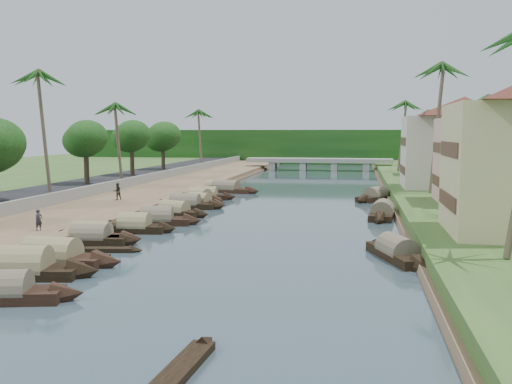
% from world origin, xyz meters
% --- Properties ---
extents(ground, '(220.00, 220.00, 0.00)m').
position_xyz_m(ground, '(0.00, 0.00, 0.00)').
color(ground, '#364851').
rests_on(ground, ground).
extents(left_bank, '(10.00, 180.00, 0.80)m').
position_xyz_m(left_bank, '(-16.00, 20.00, 0.40)').
color(left_bank, brown).
rests_on(left_bank, ground).
extents(right_bank, '(16.00, 180.00, 1.20)m').
position_xyz_m(right_bank, '(19.00, 20.00, 0.60)').
color(right_bank, '#315321').
rests_on(right_bank, ground).
extents(road, '(8.00, 180.00, 1.40)m').
position_xyz_m(road, '(-24.50, 20.00, 0.70)').
color(road, black).
rests_on(road, ground).
extents(retaining_wall, '(0.40, 180.00, 1.10)m').
position_xyz_m(retaining_wall, '(-20.20, 20.00, 1.35)').
color(retaining_wall, gray).
rests_on(retaining_wall, left_bank).
extents(treeline, '(120.00, 14.00, 8.00)m').
position_xyz_m(treeline, '(0.00, 100.00, 4.00)').
color(treeline, '#113B10').
rests_on(treeline, ground).
extents(bridge, '(28.00, 4.00, 2.40)m').
position_xyz_m(bridge, '(0.00, 72.00, 1.72)').
color(bridge, gray).
rests_on(bridge, ground).
extents(building_mid, '(14.11, 14.11, 9.70)m').
position_xyz_m(building_mid, '(19.99, 14.00, 6.13)').
color(building_mid, '#D39D95').
rests_on(building_mid, right_bank).
extents(building_far, '(15.59, 15.59, 10.20)m').
position_xyz_m(building_far, '(18.99, 28.00, 6.38)').
color(building_far, beige).
rests_on(building_far, right_bank).
extents(building_distant, '(12.62, 12.62, 9.20)m').
position_xyz_m(building_distant, '(19.99, 48.00, 5.88)').
color(building_distant, tan).
rests_on(building_distant, right_bank).
extents(sampan_0, '(7.68, 3.21, 2.01)m').
position_xyz_m(sampan_0, '(-8.05, -16.91, 0.41)').
color(sampan_0, black).
rests_on(sampan_0, ground).
extents(sampan_1, '(8.55, 3.18, 2.45)m').
position_xyz_m(sampan_1, '(-9.62, -12.80, 0.42)').
color(sampan_1, black).
rests_on(sampan_1, ground).
extents(sampan_2, '(8.88, 2.26, 2.31)m').
position_xyz_m(sampan_2, '(-9.57, -9.90, 0.42)').
color(sampan_2, black).
rests_on(sampan_2, ground).
extents(sampan_3, '(7.07, 2.05, 1.92)m').
position_xyz_m(sampan_3, '(-10.07, -4.16, 0.41)').
color(sampan_3, black).
rests_on(sampan_3, ground).
extents(sampan_4, '(7.27, 2.12, 2.07)m').
position_xyz_m(sampan_4, '(-10.23, -3.59, 0.41)').
color(sampan_4, black).
rests_on(sampan_4, ground).
extents(sampan_5, '(6.63, 2.13, 2.11)m').
position_xyz_m(sampan_5, '(-8.97, 0.80, 0.41)').
color(sampan_5, black).
rests_on(sampan_5, ground).
extents(sampan_6, '(7.61, 3.21, 2.22)m').
position_xyz_m(sampan_6, '(-8.50, 4.34, 0.42)').
color(sampan_6, black).
rests_on(sampan_6, ground).
extents(sampan_7, '(7.30, 3.14, 1.95)m').
position_xyz_m(sampan_7, '(-8.67, 9.30, 0.41)').
color(sampan_7, black).
rests_on(sampan_7, ground).
extents(sampan_8, '(6.24, 3.08, 1.93)m').
position_xyz_m(sampan_8, '(-8.29, 16.19, 0.41)').
color(sampan_8, black).
rests_on(sampan_8, ground).
extents(sampan_9, '(8.27, 1.85, 2.11)m').
position_xyz_m(sampan_9, '(-9.22, 14.35, 0.41)').
color(sampan_9, black).
rests_on(sampan_9, ground).
extents(sampan_10, '(7.18, 4.74, 2.04)m').
position_xyz_m(sampan_10, '(-9.46, 20.06, 0.41)').
color(sampan_10, black).
rests_on(sampan_10, ground).
extents(sampan_11, '(6.92, 1.85, 2.01)m').
position_xyz_m(sampan_11, '(-9.17, 22.10, 0.41)').
color(sampan_11, black).
rests_on(sampan_11, ground).
extents(sampan_12, '(9.63, 4.46, 2.26)m').
position_xyz_m(sampan_12, '(-8.67, 29.84, 0.42)').
color(sampan_12, black).
rests_on(sampan_12, ground).
extents(sampan_13, '(7.10, 2.18, 1.96)m').
position_xyz_m(sampan_13, '(-10.15, 30.64, 0.41)').
color(sampan_13, black).
rests_on(sampan_13, ground).
extents(sampan_14, '(4.17, 8.19, 2.01)m').
position_xyz_m(sampan_14, '(9.75, -5.15, 0.41)').
color(sampan_14, black).
rests_on(sampan_14, ground).
extents(sampan_15, '(2.69, 8.62, 2.26)m').
position_xyz_m(sampan_15, '(9.60, 11.44, 0.42)').
color(sampan_15, black).
rests_on(sampan_15, ground).
extents(sampan_16, '(5.62, 8.52, 2.16)m').
position_xyz_m(sampan_16, '(9.47, 24.65, 0.41)').
color(sampan_16, black).
rests_on(sampan_16, ground).
extents(canoe_0, '(1.29, 6.17, 0.81)m').
position_xyz_m(canoe_0, '(2.08, -22.78, 0.10)').
color(canoe_0, black).
rests_on(canoe_0, ground).
extents(canoe_1, '(4.58, 1.47, 0.73)m').
position_xyz_m(canoe_1, '(-7.96, -6.20, 0.10)').
color(canoe_1, black).
rests_on(canoe_1, ground).
extents(canoe_2, '(5.86, 3.27, 0.88)m').
position_xyz_m(canoe_2, '(-10.18, 24.64, 0.10)').
color(canoe_2, black).
rests_on(canoe_2, ground).
extents(palm_1, '(3.20, 3.20, 10.21)m').
position_xyz_m(palm_1, '(16.00, 5.22, 9.68)').
color(palm_1, brown).
rests_on(palm_1, ground).
extents(palm_2, '(3.20, 3.20, 14.56)m').
position_xyz_m(palm_2, '(15.00, 21.55, 13.84)').
color(palm_2, brown).
rests_on(palm_2, ground).
extents(palm_3, '(3.20, 3.20, 10.37)m').
position_xyz_m(palm_3, '(16.00, 37.72, 9.82)').
color(palm_3, brown).
rests_on(palm_3, ground).
extents(palm_5, '(3.20, 3.20, 13.65)m').
position_xyz_m(palm_5, '(-24.00, 14.75, 13.18)').
color(palm_5, brown).
rests_on(palm_5, ground).
extents(palm_6, '(3.20, 3.20, 11.01)m').
position_xyz_m(palm_6, '(-22.00, 28.43, 10.64)').
color(palm_6, brown).
rests_on(palm_6, ground).
extents(palm_7, '(3.20, 3.20, 12.48)m').
position_xyz_m(palm_7, '(14.00, 54.30, 11.87)').
color(palm_7, brown).
rests_on(palm_7, ground).
extents(palm_8, '(3.20, 3.20, 11.39)m').
position_xyz_m(palm_8, '(-20.50, 60.66, 11.00)').
color(palm_8, brown).
rests_on(palm_8, ground).
extents(tree_3, '(4.75, 4.75, 7.22)m').
position_xyz_m(tree_3, '(-24.00, 23.33, 6.58)').
color(tree_3, '#423726').
rests_on(tree_3, ground).
extents(tree_4, '(4.95, 4.95, 7.51)m').
position_xyz_m(tree_4, '(-24.00, 37.14, 6.78)').
color(tree_4, '#423726').
rests_on(tree_4, ground).
extents(tree_5, '(5.41, 5.41, 7.54)m').
position_xyz_m(tree_5, '(-24.00, 50.23, 6.64)').
color(tree_5, '#423726').
rests_on(tree_5, ground).
extents(tree_6, '(4.76, 4.76, 6.71)m').
position_xyz_m(tree_6, '(24.00, 28.42, 5.88)').
color(tree_6, '#423726').
rests_on(tree_6, ground).
extents(person_near, '(0.54, 0.63, 1.46)m').
position_xyz_m(person_near, '(-13.81, -4.06, 1.53)').
color(person_near, '#26242C').
rests_on(person_near, left_bank).
extents(person_far, '(1.04, 1.02, 1.69)m').
position_xyz_m(person_far, '(-15.90, 13.55, 1.65)').
color(person_far, '#2D281F').
rests_on(person_far, left_bank).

